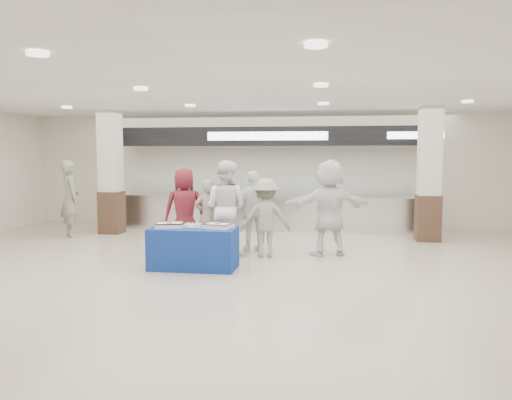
% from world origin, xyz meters
% --- Properties ---
extents(ground, '(14.00, 14.00, 0.00)m').
position_xyz_m(ground, '(0.00, 0.00, 0.00)').
color(ground, beige).
rests_on(ground, ground).
extents(serving_line, '(8.70, 0.85, 2.80)m').
position_xyz_m(serving_line, '(0.00, 5.40, 1.16)').
color(serving_line, silver).
rests_on(serving_line, ground).
extents(column_left, '(0.55, 0.55, 3.20)m').
position_xyz_m(column_left, '(-4.00, 4.20, 1.53)').
color(column_left, '#372419').
rests_on(column_left, ground).
extents(column_right, '(0.55, 0.55, 3.20)m').
position_xyz_m(column_right, '(4.00, 4.20, 1.53)').
color(column_right, '#372419').
rests_on(column_right, ground).
extents(display_table, '(1.55, 0.78, 0.75)m').
position_xyz_m(display_table, '(-0.78, 0.56, 0.38)').
color(display_table, navy).
rests_on(display_table, ground).
extents(sheet_cake_left, '(0.58, 0.51, 0.10)m').
position_xyz_m(sheet_cake_left, '(-1.22, 0.56, 0.80)').
color(sheet_cake_left, white).
rests_on(sheet_cake_left, display_table).
extents(sheet_cake_right, '(0.58, 0.51, 0.10)m').
position_xyz_m(sheet_cake_right, '(-0.32, 0.58, 0.80)').
color(sheet_cake_right, white).
rests_on(sheet_cake_right, display_table).
extents(cupcake_tray, '(0.44, 0.35, 0.07)m').
position_xyz_m(cupcake_tray, '(-0.77, 0.60, 0.78)').
color(cupcake_tray, silver).
rests_on(cupcake_tray, display_table).
extents(civilian_maroon, '(1.01, 0.82, 1.79)m').
position_xyz_m(civilian_maroon, '(-1.42, 2.19, 0.89)').
color(civilian_maroon, maroon).
rests_on(civilian_maroon, ground).
extents(soldier_a, '(0.64, 0.50, 1.56)m').
position_xyz_m(soldier_a, '(-0.84, 1.94, 0.78)').
color(soldier_a, gray).
rests_on(soldier_a, ground).
extents(chef_tall, '(1.10, 0.95, 1.95)m').
position_xyz_m(chef_tall, '(-0.46, 1.88, 0.97)').
color(chef_tall, white).
rests_on(chef_tall, ground).
extents(chef_short, '(1.10, 0.77, 1.73)m').
position_xyz_m(chef_short, '(0.08, 2.26, 0.86)').
color(chef_short, white).
rests_on(chef_short, ground).
extents(soldier_b, '(1.12, 0.77, 1.59)m').
position_xyz_m(soldier_b, '(0.39, 1.79, 0.79)').
color(soldier_b, gray).
rests_on(soldier_b, ground).
extents(civilian_white, '(1.92, 1.17, 1.98)m').
position_xyz_m(civilian_white, '(1.65, 2.12, 0.99)').
color(civilian_white, white).
rests_on(civilian_white, ground).
extents(soldier_bg, '(0.81, 0.83, 1.93)m').
position_xyz_m(soldier_bg, '(-4.77, 3.50, 0.96)').
color(soldier_bg, gray).
rests_on(soldier_bg, ground).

